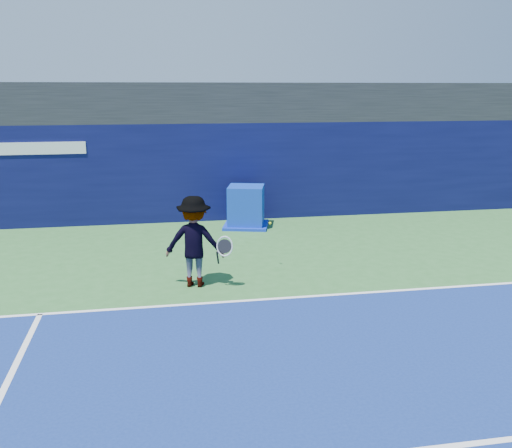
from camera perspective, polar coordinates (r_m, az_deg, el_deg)
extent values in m
plane|color=#2E662E|center=(8.80, 10.19, -14.02)|extent=(80.00, 80.00, 0.00)
cube|color=white|center=(11.41, 4.92, -7.26)|extent=(24.00, 0.10, 0.01)
cube|color=black|center=(19.01, -1.73, 12.11)|extent=(36.00, 3.00, 1.20)
cube|color=#0A0C3B|center=(18.19, -1.21, 5.42)|extent=(36.00, 1.00, 3.00)
cube|color=white|center=(17.84, -23.90, 6.88)|extent=(4.50, 0.04, 0.35)
cube|color=#0C2FAA|center=(16.93, -1.00, 1.77)|extent=(1.25, 1.25, 1.23)
cube|color=#0C25B1|center=(17.06, -1.00, -0.11)|extent=(1.56, 1.56, 0.08)
imported|color=white|center=(11.83, -6.18, -1.74)|extent=(1.37, 0.99, 1.90)
cylinder|color=black|center=(11.71, -3.85, -3.38)|extent=(0.09, 0.17, 0.30)
torus|color=silver|center=(11.61, -3.16, -2.23)|extent=(0.35, 0.20, 0.34)
cylinder|color=black|center=(11.61, -3.16, -2.23)|extent=(0.29, 0.15, 0.29)
sphere|color=#D0E219|center=(12.91, 1.42, 0.09)|extent=(0.06, 0.06, 0.06)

